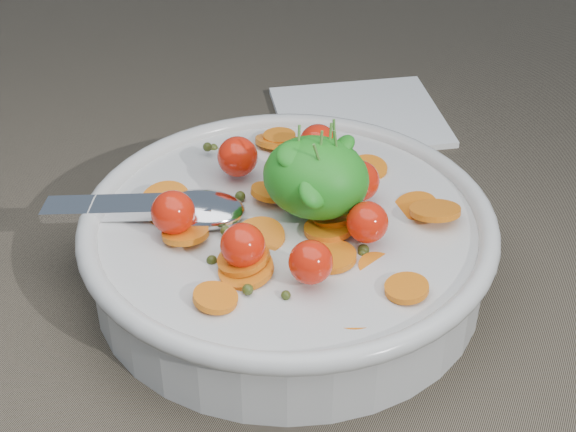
% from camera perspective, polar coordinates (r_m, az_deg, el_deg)
% --- Properties ---
extents(ground, '(6.00, 6.00, 0.00)m').
position_cam_1_polar(ground, '(0.66, 0.34, -3.62)').
color(ground, brown).
rests_on(ground, ground).
extents(bowl, '(0.32, 0.29, 0.12)m').
position_cam_1_polar(bowl, '(0.63, 0.01, -1.73)').
color(bowl, silver).
rests_on(bowl, ground).
extents(napkin, '(0.20, 0.20, 0.01)m').
position_cam_1_polar(napkin, '(0.85, 4.63, 6.43)').
color(napkin, white).
rests_on(napkin, ground).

